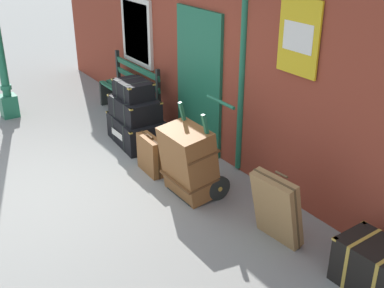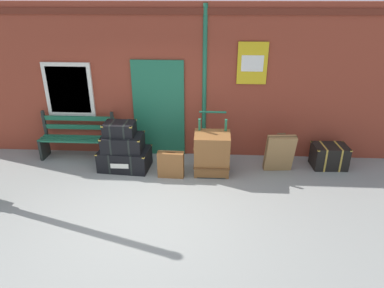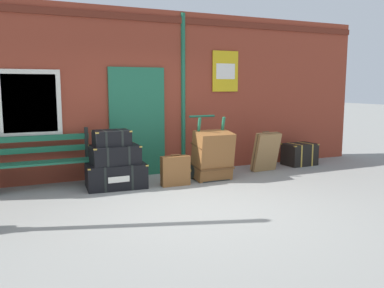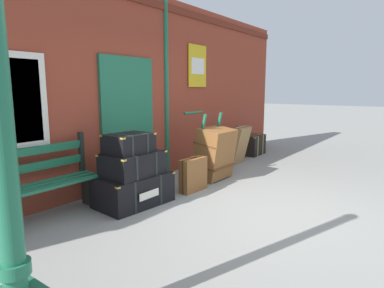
# 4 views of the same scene
# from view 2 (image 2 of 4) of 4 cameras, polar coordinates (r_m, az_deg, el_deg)

# --- Properties ---
(ground_plane) EXTENTS (60.00, 60.00, 0.00)m
(ground_plane) POSITION_cam_2_polar(r_m,az_deg,el_deg) (5.73, -7.66, -12.03)
(ground_plane) COLOR gray
(brick_facade) EXTENTS (10.40, 0.35, 3.20)m
(brick_facade) POSITION_cam_2_polar(r_m,az_deg,el_deg) (7.42, -4.81, 10.21)
(brick_facade) COLOR brown
(brick_facade) RESTS_ON ground
(platform_bench) EXTENTS (1.60, 0.43, 1.01)m
(platform_bench) POSITION_cam_2_polar(r_m,az_deg,el_deg) (7.85, -18.49, 0.94)
(platform_bench) COLOR #1E6647
(platform_bench) RESTS_ON ground
(steamer_trunk_base) EXTENTS (1.06, 0.73, 0.43)m
(steamer_trunk_base) POSITION_cam_2_polar(r_m,az_deg,el_deg) (7.19, -11.10, -2.42)
(steamer_trunk_base) COLOR black
(steamer_trunk_base) RESTS_ON ground
(steamer_trunk_middle) EXTENTS (0.81, 0.56, 0.33)m
(steamer_trunk_middle) POSITION_cam_2_polar(r_m,az_deg,el_deg) (7.03, -11.44, 0.24)
(steamer_trunk_middle) COLOR black
(steamer_trunk_middle) RESTS_ON steamer_trunk_base
(steamer_trunk_top) EXTENTS (0.61, 0.46, 0.27)m
(steamer_trunk_top) POSITION_cam_2_polar(r_m,az_deg,el_deg) (6.94, -11.99, 2.48)
(steamer_trunk_top) COLOR black
(steamer_trunk_top) RESTS_ON steamer_trunk_middle
(porters_trolley) EXTENTS (0.71, 0.65, 1.19)m
(porters_trolley) POSITION_cam_2_polar(r_m,az_deg,el_deg) (6.93, 3.30, -2.47)
(porters_trolley) COLOR black
(porters_trolley) RESTS_ON ground
(large_brown_trunk) EXTENTS (0.70, 0.56, 0.93)m
(large_brown_trunk) POSITION_cam_2_polar(r_m,az_deg,el_deg) (6.69, 3.33, -1.64)
(large_brown_trunk) COLOR brown
(large_brown_trunk) RESTS_ON ground
(suitcase_brown) EXTENTS (0.59, 0.37, 0.83)m
(suitcase_brown) POSITION_cam_2_polar(r_m,az_deg,el_deg) (7.07, 14.38, -1.47)
(suitcase_brown) COLOR olive
(suitcase_brown) RESTS_ON ground
(suitcase_charcoal) EXTENTS (0.52, 0.19, 0.57)m
(suitcase_charcoal) POSITION_cam_2_polar(r_m,az_deg,el_deg) (6.72, -3.55, -3.44)
(suitcase_charcoal) COLOR brown
(suitcase_charcoal) RESTS_ON ground
(corner_trunk) EXTENTS (0.71, 0.52, 0.49)m
(corner_trunk) POSITION_cam_2_polar(r_m,az_deg,el_deg) (7.64, 21.89, -1.90)
(corner_trunk) COLOR black
(corner_trunk) RESTS_ON ground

